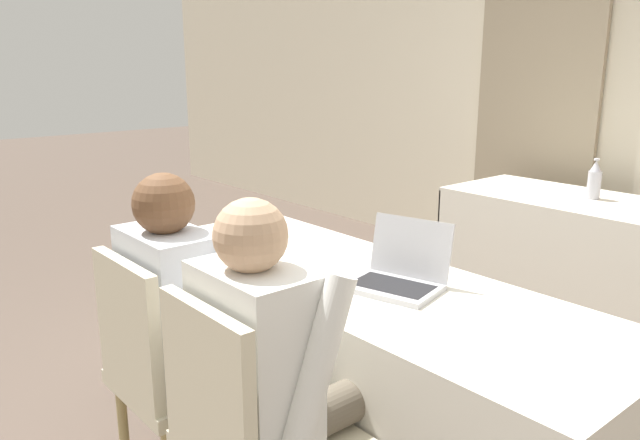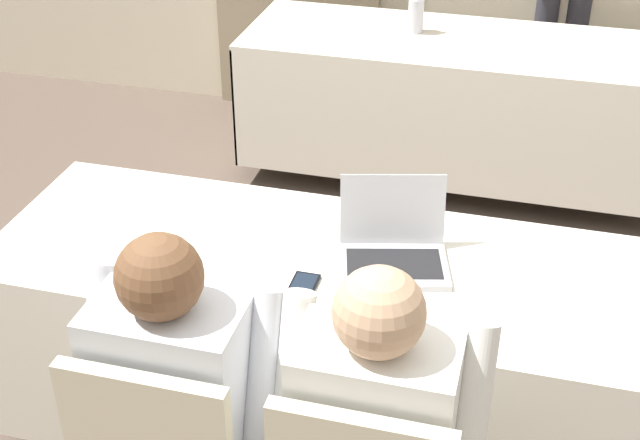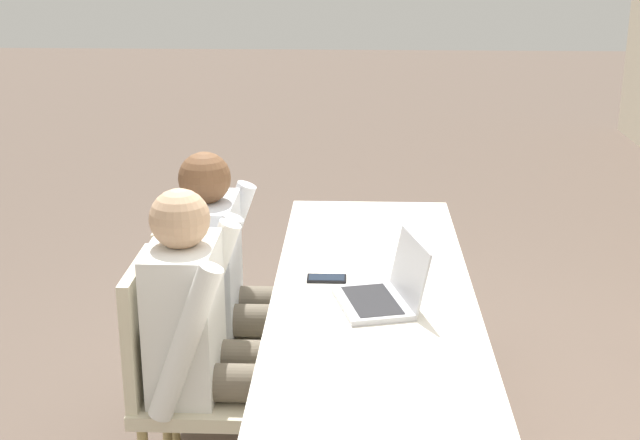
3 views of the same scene
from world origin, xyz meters
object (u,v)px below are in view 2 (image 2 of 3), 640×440
laptop (393,249)px  cell_phone (302,288)px  water_bottle (416,10)px  person_white_shirt (380,429)px  person_checkered_shirt (187,392)px

laptop → cell_phone: (-0.22, -0.20, -0.04)m
water_bottle → person_white_shirt: size_ratio=0.20×
person_white_shirt → laptop: bearing=-81.7°
person_checkered_shirt → person_white_shirt: 0.49m
person_checkered_shirt → person_white_shirt: same height
water_bottle → person_checkered_shirt: bearing=-93.0°
person_checkered_shirt → person_white_shirt: (0.49, 0.00, 0.00)m
cell_phone → water_bottle: (-0.05, 2.14, 0.10)m
laptop → person_white_shirt: person_white_shirt is taller
cell_phone → person_white_shirt: size_ratio=0.12×
laptop → person_checkered_shirt: (-0.41, -0.59, -0.12)m
cell_phone → person_checkered_shirt: size_ratio=0.12×
cell_phone → water_bottle: water_bottle is taller
water_bottle → person_checkered_shirt: size_ratio=0.20×
person_white_shirt → water_bottle: bearing=-82.0°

